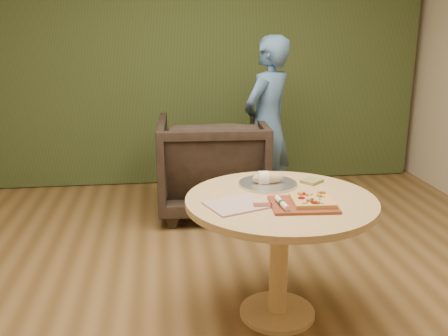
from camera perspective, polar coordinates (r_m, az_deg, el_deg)
name	(u,v)px	position (r m, az deg, el deg)	size (l,w,h in m)	color
room_shell	(244,85)	(2.57, 2.26, 9.46)	(5.04, 6.04, 2.84)	brown
curtain	(199,54)	(5.44, -2.89, 12.88)	(4.80, 0.14, 2.78)	#2D3B1B
pedestal_table	(280,221)	(2.90, 6.44, -6.04)	(1.09, 1.09, 0.75)	tan
pizza_paddle	(301,205)	(2.74, 8.81, -4.17)	(0.46, 0.30, 0.01)	brown
flatbread_pizza	(312,200)	(2.76, 10.06, -3.65)	(0.23, 0.23, 0.04)	#E2AF58
cutlery_roll	(282,203)	(2.68, 6.63, -4.00)	(0.04, 0.20, 0.03)	#EFE6CD
newspaper	(236,205)	(2.71, 1.40, -4.24)	(0.30, 0.25, 0.01)	silver
serving_tray	(268,184)	(3.07, 5.01, -1.80)	(0.36, 0.36, 0.02)	silver
bread_roll	(266,178)	(3.06, 4.87, -1.16)	(0.19, 0.09, 0.09)	#D5B182
green_packet	(312,181)	(3.15, 10.01, -1.47)	(0.12, 0.10, 0.02)	#626A2F
armchair	(212,160)	(4.61, -1.40, 0.92)	(0.96, 0.90, 0.99)	black
person_standing	(267,125)	(4.64, 4.96, 4.94)	(0.59, 0.39, 1.62)	#446995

